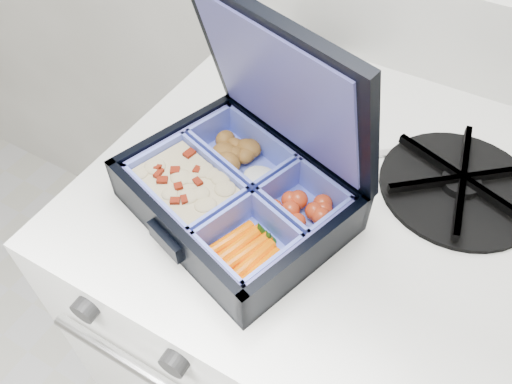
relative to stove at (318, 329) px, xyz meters
The scene contains 5 objects.
stove is the anchor object (origin of this frame).
bento_box 0.48m from the stove, 126.88° to the right, with size 0.23×0.18×0.06m, color black, non-canonical shape.
burner_grate 0.46m from the stove, 18.09° to the left, with size 0.19×0.19×0.03m, color black.
burner_grate_rear 0.48m from the stove, 137.09° to the left, with size 0.18×0.18×0.02m, color black.
fork 0.44m from the stove, 83.28° to the left, with size 0.02×0.16×0.01m, color silver, non-canonical shape.
Camera 1 is at (0.43, 1.27, 1.31)m, focal length 35.00 mm.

